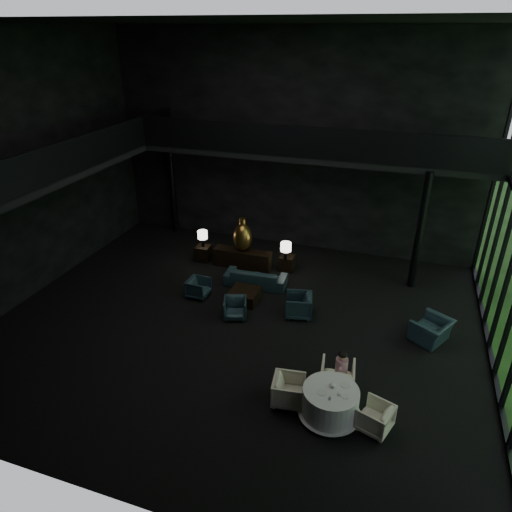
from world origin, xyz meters
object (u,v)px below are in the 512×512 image
(console, at_px, (243,259))
(side_table_right, at_px, (287,263))
(dining_table, at_px, (330,404))
(lounge_armchair_south, at_px, (235,308))
(bronze_urn, at_px, (243,237))
(sofa, at_px, (256,275))
(lounge_armchair_west, at_px, (198,288))
(dining_chair_east, at_px, (375,417))
(dining_chair_north, at_px, (337,375))
(dining_chair_west, at_px, (289,390))
(side_table_left, at_px, (203,253))
(table_lamp_left, at_px, (203,235))
(coffee_table, at_px, (245,296))
(window_armchair, at_px, (432,328))
(child, at_px, (342,363))
(table_lamp_right, at_px, (286,248))
(lounge_armchair_east, at_px, (299,304))

(console, bearing_deg, side_table_right, 10.34)
(console, distance_m, dining_table, 7.50)
(lounge_armchair_south, bearing_deg, bronze_urn, 88.15)
(sofa, relative_size, lounge_armchair_west, 3.45)
(sofa, relative_size, dining_chair_east, 3.27)
(dining_chair_north, xyz_separation_m, dining_chair_west, (-1.00, -0.79, -0.06))
(side_table_left, distance_m, dining_chair_west, 7.83)
(bronze_urn, height_order, sofa, bronze_urn)
(table_lamp_left, bearing_deg, lounge_armchair_south, -52.03)
(bronze_urn, bearing_deg, lounge_armchair_west, -105.57)
(side_table_left, height_order, sofa, sofa)
(coffee_table, bearing_deg, window_armchair, -2.95)
(side_table_left, xyz_separation_m, child, (6.00, -5.23, 0.48))
(table_lamp_right, height_order, coffee_table, table_lamp_right)
(lounge_armchair_south, distance_m, window_armchair, 5.64)
(table_lamp_left, bearing_deg, side_table_left, -90.00)
(lounge_armchair_south, bearing_deg, window_armchair, -10.98)
(table_lamp_left, xyz_separation_m, dining_chair_west, (4.93, -6.09, -0.65))
(lounge_armchair_south, xyz_separation_m, dining_chair_north, (3.44, -2.11, 0.12))
(table_lamp_left, bearing_deg, window_armchair, -17.40)
(lounge_armchair_east, xyz_separation_m, window_armchair, (3.81, -0.04, 0.02))
(sofa, height_order, lounge_armchair_south, sofa)
(lounge_armchair_west, bearing_deg, child, -116.97)
(table_lamp_left, bearing_deg, sofa, -25.37)
(coffee_table, height_order, dining_chair_east, dining_chair_east)
(console, relative_size, lounge_armchair_east, 2.60)
(window_armchair, relative_size, dining_table, 0.69)
(coffee_table, distance_m, dining_chair_east, 6.00)
(side_table_left, bearing_deg, child, -41.07)
(console, height_order, bronze_urn, bronze_urn)
(side_table_right, xyz_separation_m, window_armchair, (4.89, -2.75, 0.15))
(bronze_urn, height_order, dining_chair_west, bronze_urn)
(side_table_right, xyz_separation_m, dining_table, (2.72, -6.42, 0.05))
(window_armchair, bearing_deg, dining_chair_east, 11.89)
(table_lamp_right, height_order, child, table_lamp_right)
(table_lamp_right, xyz_separation_m, window_armchair, (4.89, -2.50, -0.59))
(sofa, bearing_deg, table_lamp_left, -28.67)
(table_lamp_left, xyz_separation_m, dining_chair_north, (5.93, -5.30, -0.59))
(dining_table, xyz_separation_m, dining_chair_east, (0.99, -0.06, -0.01))
(bronze_urn, xyz_separation_m, sofa, (0.87, -1.13, -0.80))
(coffee_table, height_order, child, child)
(dining_table, xyz_separation_m, dining_chair_north, (0.01, 0.90, 0.10))
(coffee_table, relative_size, child, 1.40)
(dining_chair_west, bearing_deg, console, 21.94)
(console, xyz_separation_m, bronze_urn, (0.00, 0.03, 0.87))
(coffee_table, bearing_deg, table_lamp_left, 137.55)
(table_lamp_left, bearing_deg, console, -2.71)
(sofa, bearing_deg, side_table_right, -120.86)
(lounge_armchair_west, bearing_deg, side_table_right, -38.60)
(dining_table, bearing_deg, child, 85.33)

